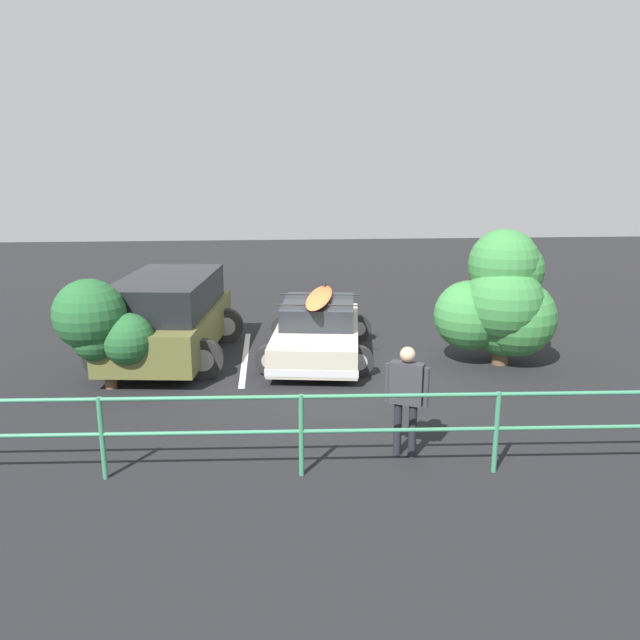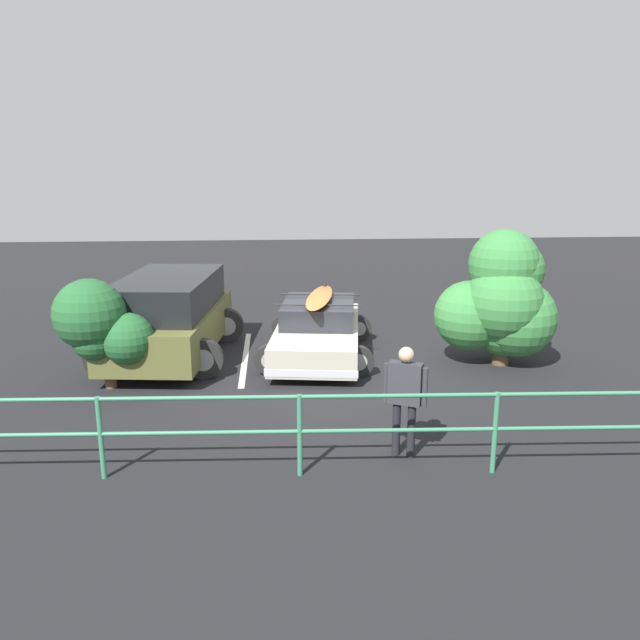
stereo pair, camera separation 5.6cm
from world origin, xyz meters
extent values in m
cube|color=black|center=(0.00, 0.00, -0.01)|extent=(44.00, 44.00, 0.02)
cube|color=silver|center=(1.60, -0.58, 0.00)|extent=(0.12, 3.85, 0.00)
cube|color=#B7B29E|center=(0.03, -0.58, 0.44)|extent=(2.25, 4.29, 0.55)
cube|color=#23262B|center=(0.00, -0.75, 0.95)|extent=(1.76, 2.15, 0.45)
cube|color=silver|center=(0.30, 1.40, 0.29)|extent=(1.74, 0.33, 0.14)
cube|color=silver|center=(-0.24, -2.57, 0.29)|extent=(1.74, 0.33, 0.14)
cylinder|color=black|center=(-0.67, 0.79, 0.30)|extent=(0.61, 0.18, 0.61)
cylinder|color=#99999E|center=(-0.67, 0.79, 0.30)|extent=(0.33, 0.19, 0.33)
cylinder|color=black|center=(1.06, 0.56, 0.30)|extent=(0.61, 0.18, 0.61)
cylinder|color=#99999E|center=(1.06, 0.56, 0.30)|extent=(0.33, 0.19, 0.33)
cylinder|color=black|center=(-1.01, -1.72, 0.30)|extent=(0.61, 0.18, 0.61)
cylinder|color=#99999E|center=(-1.01, -1.72, 0.30)|extent=(0.33, 0.19, 0.33)
cylinder|color=black|center=(0.72, -1.96, 0.30)|extent=(0.61, 0.18, 0.61)
cylinder|color=#99999E|center=(0.72, -1.96, 0.30)|extent=(0.33, 0.19, 0.33)
cylinder|color=black|center=(0.08, -0.21, 1.21)|extent=(1.78, 0.27, 0.03)
cylinder|color=black|center=(-0.07, -1.28, 1.21)|extent=(1.78, 0.27, 0.03)
ellipsoid|color=orange|center=(-0.02, -0.71, 1.27)|extent=(0.97, 2.65, 0.09)
cone|color=black|center=(-0.21, -1.74, 1.39)|extent=(0.10, 0.10, 0.14)
cube|color=brown|center=(3.17, -0.68, 0.66)|extent=(2.34, 4.45, 0.81)
cube|color=black|center=(3.17, -0.68, 1.42)|extent=(2.09, 3.50, 0.71)
cylinder|color=black|center=(2.93, -2.91, 0.76)|extent=(0.72, 0.25, 0.71)
cylinder|color=black|center=(2.34, 0.70, 0.39)|extent=(0.78, 0.22, 0.78)
cylinder|color=#99999E|center=(2.34, 0.70, 0.39)|extent=(0.43, 0.23, 0.43)
cylinder|color=black|center=(4.27, 0.49, 0.39)|extent=(0.78, 0.22, 0.78)
cylinder|color=#99999E|center=(4.27, 0.49, 0.39)|extent=(0.43, 0.23, 0.43)
cylinder|color=black|center=(2.07, -1.85, 0.39)|extent=(0.78, 0.22, 0.78)
cylinder|color=#99999E|center=(2.07, -1.85, 0.39)|extent=(0.43, 0.23, 0.43)
cylinder|color=black|center=(3.99, -2.06, 0.39)|extent=(0.78, 0.22, 0.78)
cylinder|color=#99999E|center=(3.99, -2.06, 0.39)|extent=(0.43, 0.23, 0.43)
cylinder|color=black|center=(-0.94, 4.32, 0.40)|extent=(0.12, 0.12, 0.79)
cylinder|color=black|center=(-0.75, 4.22, 0.40)|extent=(0.12, 0.12, 0.79)
cube|color=#333338|center=(-0.84, 4.27, 1.09)|extent=(0.50, 0.37, 0.60)
sphere|color=#D6A884|center=(-0.84, 4.27, 1.51)|extent=(0.22, 0.22, 0.22)
cylinder|color=#333338|center=(-1.09, 4.39, 1.07)|extent=(0.08, 0.08, 0.56)
cylinder|color=#333338|center=(-0.60, 4.15, 1.07)|extent=(0.08, 0.08, 0.56)
cylinder|color=#387F5B|center=(-1.95, 4.85, 0.57)|extent=(0.07, 0.07, 1.14)
cylinder|color=#387F5B|center=(0.65, 4.73, 0.57)|extent=(0.07, 0.07, 1.14)
cylinder|color=#387F5B|center=(3.24, 4.62, 0.57)|extent=(0.07, 0.07, 1.14)
cylinder|color=#387F5B|center=(0.65, 4.73, 1.11)|extent=(10.38, 0.51, 0.06)
cylinder|color=#387F5B|center=(0.65, 4.73, 0.63)|extent=(10.38, 0.51, 0.06)
cylinder|color=brown|center=(-3.71, 0.28, 0.29)|extent=(0.34, 0.34, 0.58)
sphere|color=#387F3D|center=(-3.79, 0.23, 0.88)|extent=(1.41, 1.41, 1.41)
sphere|color=#387F3D|center=(-3.88, 0.21, 1.96)|extent=(1.23, 1.23, 1.23)
sphere|color=#387F3D|center=(-3.68, 0.21, 2.09)|extent=(1.42, 1.42, 1.42)
sphere|color=#387F3D|center=(-3.05, 0.13, 1.02)|extent=(1.44, 1.44, 1.44)
sphere|color=#387F3D|center=(-3.65, 0.42, 1.34)|extent=(1.58, 1.58, 1.58)
sphere|color=#387F3D|center=(-3.97, 0.34, 1.00)|extent=(1.59, 1.59, 1.59)
cylinder|color=brown|center=(4.01, 1.10, 0.28)|extent=(0.22, 0.22, 0.57)
sphere|color=#235B2D|center=(3.61, 1.22, 0.96)|extent=(0.96, 0.96, 0.96)
sphere|color=#235B2D|center=(4.27, 1.14, 1.41)|extent=(1.30, 1.30, 1.30)
sphere|color=#235B2D|center=(4.19, 1.17, 1.00)|extent=(0.88, 0.88, 0.88)
sphere|color=#235B2D|center=(4.16, 1.29, 1.30)|extent=(0.79, 0.79, 0.79)
camera|label=1|loc=(1.00, 12.31, 4.04)|focal=35.00mm
camera|label=2|loc=(0.95, 12.32, 4.04)|focal=35.00mm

